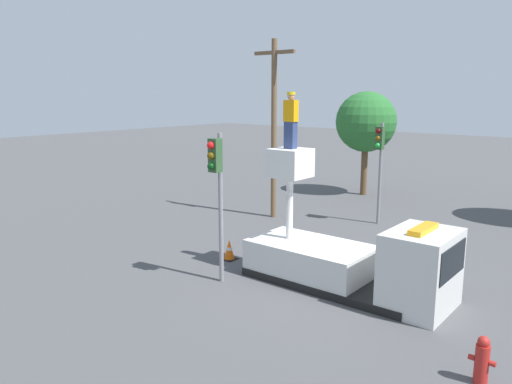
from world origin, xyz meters
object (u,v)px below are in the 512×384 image
(utility_pole, at_px, (274,124))
(fire_hydrant, at_px, (482,360))
(worker, at_px, (291,120))
(traffic_light_pole, at_px, (217,178))
(traffic_cone_rear, at_px, (229,250))
(traffic_light_across, at_px, (380,153))
(tree_left_bg, at_px, (366,122))
(bucket_truck, at_px, (349,261))

(utility_pole, bearing_deg, fire_hydrant, -35.69)
(worker, distance_m, traffic_light_pole, 2.93)
(fire_hydrant, bearing_deg, traffic_cone_rear, 164.85)
(worker, height_order, traffic_light_across, worker)
(tree_left_bg, bearing_deg, bucket_truck, -64.42)
(traffic_cone_rear, bearing_deg, utility_pole, 113.33)
(worker, xyz_separation_m, traffic_cone_rear, (-2.41, -0.24, -4.63))
(bucket_truck, relative_size, tree_left_bg, 1.06)
(traffic_light_pole, height_order, tree_left_bg, tree_left_bg)
(fire_hydrant, distance_m, traffic_cone_rear, 9.47)
(worker, height_order, tree_left_bg, tree_left_bg)
(traffic_light_across, bearing_deg, bucket_truck, -70.08)
(worker, bearing_deg, tree_left_bg, 107.43)
(worker, height_order, fire_hydrant, worker)
(traffic_light_across, xyz_separation_m, fire_hydrant, (7.28, -10.27, -2.71))
(worker, relative_size, tree_left_bg, 0.30)
(tree_left_bg, distance_m, utility_pole, 7.59)
(worker, distance_m, fire_hydrant, 8.52)
(worker, bearing_deg, utility_pole, 131.17)
(fire_hydrant, bearing_deg, bucket_truck, 149.12)
(bucket_truck, distance_m, traffic_cone_rear, 4.63)
(traffic_light_across, height_order, utility_pole, utility_pole)
(tree_left_bg, bearing_deg, utility_pole, -96.20)
(traffic_light_pole, bearing_deg, tree_left_bg, 100.92)
(tree_left_bg, bearing_deg, worker, -72.57)
(traffic_cone_rear, xyz_separation_m, utility_pole, (-2.56, 5.93, 4.07))
(fire_hydrant, bearing_deg, traffic_light_pole, 175.42)
(traffic_light_across, distance_m, tree_left_bg, 6.79)
(traffic_light_pole, bearing_deg, utility_pole, 115.90)
(traffic_light_pole, bearing_deg, fire_hydrant, -4.58)
(traffic_light_pole, height_order, utility_pole, utility_pole)
(worker, height_order, traffic_light_pole, worker)
(traffic_light_pole, bearing_deg, worker, 60.09)
(bucket_truck, height_order, traffic_light_across, traffic_light_across)
(traffic_cone_rear, relative_size, utility_pole, 0.09)
(traffic_cone_rear, distance_m, tree_left_bg, 14.11)
(bucket_truck, relative_size, fire_hydrant, 6.10)
(traffic_cone_rear, height_order, utility_pole, utility_pole)
(worker, bearing_deg, traffic_cone_rear, -174.21)
(bucket_truck, xyz_separation_m, tree_left_bg, (-6.33, 13.23, 3.30))
(bucket_truck, height_order, tree_left_bg, tree_left_bg)
(bucket_truck, xyz_separation_m, worker, (-2.18, 0.00, 4.09))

